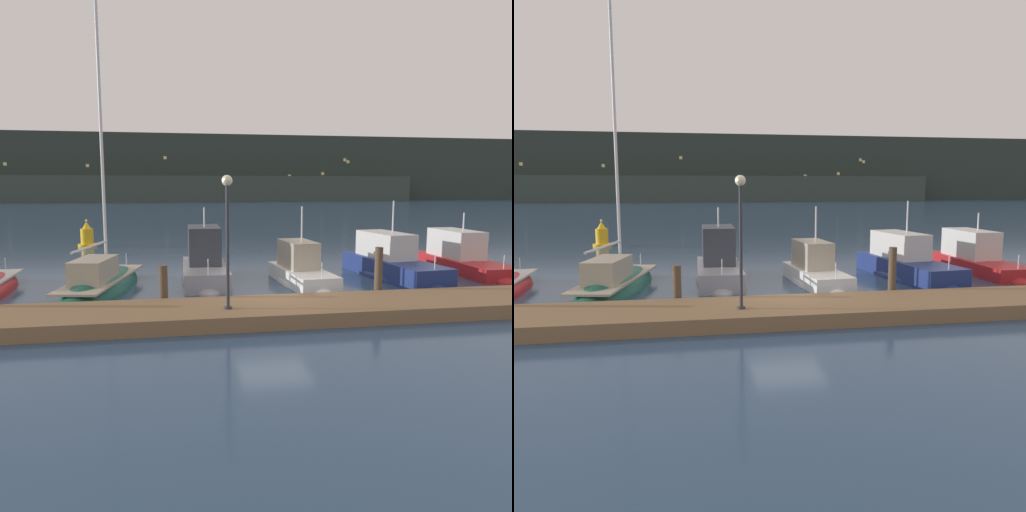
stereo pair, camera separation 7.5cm
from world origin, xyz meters
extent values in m
plane|color=navy|center=(0.00, 0.00, 0.00)|extent=(400.00, 400.00, 0.00)
cube|color=brown|center=(0.00, -1.73, 0.23)|extent=(43.67, 2.80, 0.45)
cylinder|color=#4C3D2D|center=(-3.76, -0.08, 0.75)|extent=(0.28, 0.28, 1.50)
cylinder|color=#4C3D2D|center=(3.76, -0.08, 0.97)|extent=(0.28, 0.28, 1.94)
cylinder|color=silver|center=(-10.58, 6.43, 0.75)|extent=(0.04, 0.04, 0.50)
ellipsoid|color=#195647|center=(-6.15, 3.30, 0.00)|extent=(3.35, 7.71, 1.65)
cube|color=#A39984|center=(-6.15, 3.30, 0.53)|extent=(2.81, 6.48, 0.08)
cube|color=#A39984|center=(-6.32, 2.42, 1.00)|extent=(1.61, 2.57, 0.87)
cylinder|color=silver|center=(-6.03, 3.89, 5.77)|extent=(0.12, 0.12, 10.49)
cylinder|color=silver|center=(-6.37, 2.14, 1.91)|extent=(0.77, 3.52, 0.09)
cylinder|color=silver|center=(-5.49, 6.68, 0.78)|extent=(0.04, 0.04, 0.50)
ellipsoid|color=gray|center=(-2.06, 4.51, 0.00)|extent=(2.10, 5.83, 1.06)
cube|color=gray|center=(-2.06, 4.51, 0.38)|extent=(1.93, 5.25, 0.76)
cube|color=#333842|center=(-2.05, 5.09, 1.55)|extent=(1.39, 2.58, 1.59)
cube|color=black|center=(-2.02, 6.25, 1.79)|extent=(1.19, 0.32, 0.71)
cylinder|color=silver|center=(-2.06, 4.63, 2.77)|extent=(0.07, 0.07, 0.84)
cylinder|color=silver|center=(-2.12, 2.08, 1.06)|extent=(0.04, 0.04, 0.60)
ellipsoid|color=white|center=(1.92, 3.44, 0.00)|extent=(2.14, 5.39, 1.17)
cube|color=white|center=(1.92, 3.44, 0.32)|extent=(1.96, 4.86, 0.64)
cube|color=#A39984|center=(1.88, 3.96, 1.20)|extent=(1.36, 2.40, 1.13)
cube|color=black|center=(1.80, 5.01, 1.37)|extent=(1.06, 0.31, 0.51)
cylinder|color=silver|center=(1.92, 3.54, 2.50)|extent=(0.07, 0.07, 1.48)
cylinder|color=silver|center=(2.09, 1.23, 0.94)|extent=(0.04, 0.04, 0.60)
ellipsoid|color=navy|center=(6.32, 4.12, 0.00)|extent=(2.82, 7.24, 1.27)
cube|color=navy|center=(6.32, 4.12, 0.42)|extent=(2.57, 6.52, 0.84)
cube|color=silver|center=(6.24, 4.83, 1.41)|extent=(1.72, 3.24, 1.14)
cube|color=black|center=(6.08, 6.23, 1.58)|extent=(1.24, 0.37, 0.51)
cylinder|color=silver|center=(6.30, 4.26, 2.71)|extent=(0.07, 0.07, 1.45)
cylinder|color=silver|center=(6.66, 1.18, 1.14)|extent=(0.04, 0.04, 0.60)
ellipsoid|color=red|center=(10.41, 5.15, 0.00)|extent=(2.09, 7.11, 1.29)
cube|color=red|center=(10.41, 5.15, 0.30)|extent=(1.92, 6.39, 0.61)
cube|color=silver|center=(10.42, 5.86, 1.27)|extent=(1.41, 3.13, 1.34)
cube|color=black|center=(10.42, 7.27, 1.47)|extent=(1.23, 0.27, 0.60)
cylinder|color=silver|center=(10.41, 5.29, 2.38)|extent=(0.07, 0.07, 0.87)
cylinder|color=silver|center=(10.40, 2.17, 0.91)|extent=(0.04, 0.04, 0.60)
cylinder|color=gold|center=(-9.05, 18.78, 0.08)|extent=(1.25, 1.25, 0.16)
cylinder|color=gold|center=(-9.05, 18.78, 0.68)|extent=(0.84, 0.84, 1.04)
cone|color=gold|center=(-9.05, 18.78, 1.45)|extent=(0.58, 0.58, 0.50)
sphere|color=#F9EAB7|center=(-9.05, 18.78, 1.75)|extent=(0.16, 0.16, 0.16)
cylinder|color=#2D2D33|center=(-1.86, -2.07, 0.48)|extent=(0.24, 0.24, 0.06)
cylinder|color=#2D2D33|center=(-1.86, -2.07, 2.31)|extent=(0.10, 0.10, 3.59)
sphere|color=#F9EAB7|center=(-1.86, -2.07, 4.24)|extent=(0.32, 0.32, 0.32)
cube|color=#28332D|center=(0.00, 125.71, 8.86)|extent=(240.00, 16.00, 17.71)
cube|color=#333F39|center=(-10.74, 115.71, 3.31)|extent=(144.00, 10.00, 6.62)
cube|color=#F4DB8C|center=(-4.01, 117.66, 11.35)|extent=(0.80, 0.10, 0.80)
cube|color=#F4DB8C|center=(38.78, 117.66, 7.45)|extent=(0.80, 0.10, 0.80)
cube|color=#F4DB8C|center=(20.75, 117.66, 1.78)|extent=(0.80, 0.10, 0.80)
cube|color=#F4DB8C|center=(-23.52, 117.66, 9.20)|extent=(0.80, 0.10, 0.80)
cube|color=#F4DB8C|center=(-5.82, 117.66, 5.32)|extent=(0.80, 0.10, 0.80)
cube|color=#F4DB8C|center=(18.03, 117.66, 6.37)|extent=(0.80, 0.10, 0.80)
cube|color=#F4DB8C|center=(-43.09, 117.66, 9.47)|extent=(0.80, 0.10, 0.80)
cube|color=#F4DB8C|center=(29.39, 117.66, 6.73)|extent=(0.80, 0.10, 0.80)
cube|color=#F4DB8C|center=(46.01, 117.66, 10.74)|extent=(0.80, 0.10, 0.80)
cube|color=#F4DB8C|center=(45.08, 117.66, 11.24)|extent=(0.80, 0.10, 0.80)
camera|label=1|loc=(-3.55, -16.53, 4.09)|focal=35.00mm
camera|label=2|loc=(-3.48, -16.54, 4.09)|focal=35.00mm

